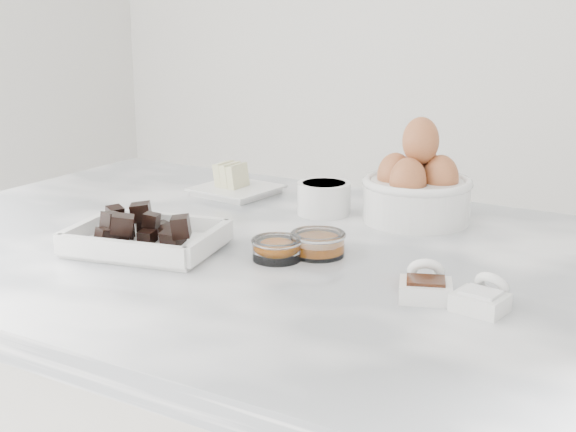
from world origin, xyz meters
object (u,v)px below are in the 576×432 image
object	(u,v)px
sugar_ramekin	(324,197)
honey_bowl	(318,243)
butter_plate	(235,185)
chocolate_dish	(146,234)
zest_bowl	(277,248)
egg_bowl	(417,188)
salt_spoon	(483,297)
vanilla_spoon	(425,285)

from	to	relation	value
sugar_ramekin	honey_bowl	world-z (taller)	sugar_ramekin
butter_plate	honey_bowl	bearing A→B (deg)	-38.41
chocolate_dish	sugar_ramekin	bearing A→B (deg)	67.72
honey_bowl	zest_bowl	distance (m)	0.06
honey_bowl	egg_bowl	bearing A→B (deg)	77.95
zest_bowl	salt_spoon	xyz separation A→B (m)	(0.30, -0.03, -0.00)
chocolate_dish	egg_bowl	xyz separation A→B (m)	(0.27, 0.34, 0.03)
vanilla_spoon	salt_spoon	size ratio (longest dim) A/B	1.17
honey_bowl	zest_bowl	world-z (taller)	honey_bowl
butter_plate	vanilla_spoon	world-z (taller)	butter_plate
sugar_ramekin	honey_bowl	size ratio (longest dim) A/B	1.14
egg_bowl	zest_bowl	size ratio (longest dim) A/B	2.48
zest_bowl	honey_bowl	bearing A→B (deg)	49.43
egg_bowl	honey_bowl	size ratio (longest dim) A/B	2.25
butter_plate	zest_bowl	size ratio (longest dim) A/B	2.08
butter_plate	vanilla_spoon	size ratio (longest dim) A/B	1.64
chocolate_dish	salt_spoon	size ratio (longest dim) A/B	3.08
sugar_ramekin	vanilla_spoon	bearing A→B (deg)	-44.09
sugar_ramekin	zest_bowl	bearing A→B (deg)	-76.50
chocolate_dish	zest_bowl	world-z (taller)	chocolate_dish
chocolate_dish	zest_bowl	distance (m)	0.19
butter_plate	egg_bowl	distance (m)	0.35
sugar_ramekin	honey_bowl	distance (m)	0.22
zest_bowl	butter_plate	bearing A→B (deg)	132.65
salt_spoon	chocolate_dish	bearing A→B (deg)	-177.32
sugar_ramekin	egg_bowl	xyz separation A→B (m)	(0.15, 0.04, 0.03)
sugar_ramekin	zest_bowl	xyz separation A→B (m)	(0.06, -0.24, -0.01)
chocolate_dish	honey_bowl	xyz separation A→B (m)	(0.22, 0.10, -0.01)
butter_plate	sugar_ramekin	bearing A→B (deg)	-10.87
chocolate_dish	butter_plate	distance (m)	0.35
butter_plate	zest_bowl	world-z (taller)	butter_plate
vanilla_spoon	sugar_ramekin	bearing A→B (deg)	135.91
egg_bowl	chocolate_dish	bearing A→B (deg)	-128.85
zest_bowl	vanilla_spoon	distance (m)	0.23
butter_plate	vanilla_spoon	xyz separation A→B (m)	(0.49, -0.31, -0.00)
butter_plate	sugar_ramekin	xyz separation A→B (m)	(0.20, -0.04, 0.01)
butter_plate	zest_bowl	bearing A→B (deg)	-47.35
butter_plate	salt_spoon	bearing A→B (deg)	-29.63
honey_bowl	vanilla_spoon	world-z (taller)	vanilla_spoon
chocolate_dish	butter_plate	size ratio (longest dim) A/B	1.60
vanilla_spoon	chocolate_dish	bearing A→B (deg)	-176.53
sugar_ramekin	vanilla_spoon	distance (m)	0.40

